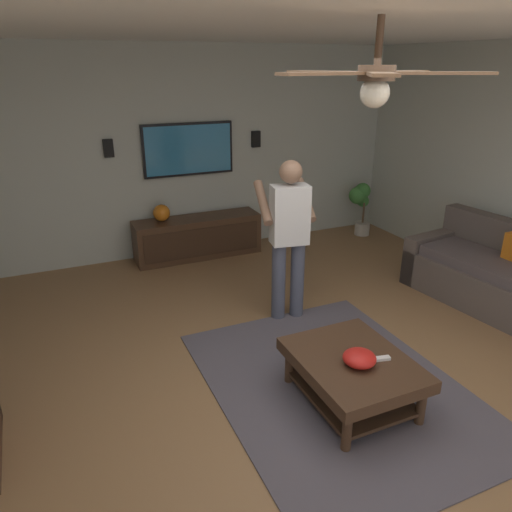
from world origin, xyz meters
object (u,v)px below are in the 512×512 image
object	(u,v)px
tv	(188,149)
ceiling_fan	(376,78)
bowl	(359,358)
wall_speaker_left	(256,139)
media_console	(198,237)
couch	(499,278)
vase_round	(162,213)
person_standing	(289,232)
coffee_table	(352,370)
remote_white	(380,359)
potted_plant_short	(361,201)
wall_speaker_right	(108,148)

from	to	relation	value
tv	ceiling_fan	bearing A→B (deg)	-1.53
bowl	wall_speaker_left	distance (m)	4.02
bowl	ceiling_fan	size ratio (longest dim) A/B	0.21
wall_speaker_left	media_console	bearing A→B (deg)	104.54
couch	tv	xyz separation A→B (m)	(2.95, 2.54, 1.10)
couch	vase_round	size ratio (longest dim) A/B	9.04
person_standing	wall_speaker_left	world-z (taller)	person_standing
coffee_table	tv	world-z (taller)	tv
media_console	remote_white	world-z (taller)	media_console
vase_round	ceiling_fan	bearing A→B (deg)	-174.67
tv	ceiling_fan	world-z (taller)	ceiling_fan
coffee_table	wall_speaker_left	xyz separation A→B (m)	(3.71, -0.84, 1.20)
media_console	bowl	world-z (taller)	media_console
ceiling_fan	bowl	bearing A→B (deg)	-47.55
potted_plant_short	remote_white	size ratio (longest dim) A/B	5.35
media_console	bowl	size ratio (longest dim) A/B	6.85
couch	potted_plant_short	size ratio (longest dim) A/B	2.48
vase_round	wall_speaker_left	xyz separation A→B (m)	(0.20, -1.44, 0.84)
couch	ceiling_fan	xyz separation A→B (m)	(-1.04, 2.65, 2.08)
wall_speaker_right	vase_round	bearing A→B (deg)	-110.07
media_console	potted_plant_short	world-z (taller)	potted_plant_short
tv	potted_plant_short	distance (m)	2.74
media_console	couch	bearing A→B (deg)	43.14
coffee_table	wall_speaker_left	size ratio (longest dim) A/B	4.55
couch	wall_speaker_right	xyz separation A→B (m)	(2.96, 3.55, 1.18)
coffee_table	ceiling_fan	distance (m)	2.14
wall_speaker_right	person_standing	bearing A→B (deg)	-149.28
vase_round	ceiling_fan	world-z (taller)	ceiling_fan
media_console	wall_speaker_left	world-z (taller)	wall_speaker_left
potted_plant_short	coffee_table	bearing A→B (deg)	143.98
coffee_table	person_standing	xyz separation A→B (m)	(1.45, -0.19, 0.64)
tv	wall_speaker_left	xyz separation A→B (m)	(0.01, -0.98, 0.07)
potted_plant_short	vase_round	xyz separation A→B (m)	(0.17, 3.02, 0.13)
potted_plant_short	media_console	bearing A→B (deg)	87.45
coffee_table	bowl	size ratio (longest dim) A/B	4.03
tv	potted_plant_short	size ratio (longest dim) A/B	1.52
coffee_table	wall_speaker_left	bearing A→B (deg)	-12.84
media_console	coffee_table	bearing A→B (deg)	2.23
coffee_table	remote_white	bearing A→B (deg)	-121.35
coffee_table	vase_round	size ratio (longest dim) A/B	4.55
couch	person_standing	size ratio (longest dim) A/B	1.21
couch	media_console	bearing A→B (deg)	-53.61
tv	wall_speaker_left	size ratio (longest dim) A/B	5.53
vase_round	wall_speaker_left	bearing A→B (deg)	-82.00
couch	wall_speaker_right	distance (m)	4.78
person_standing	potted_plant_short	distance (m)	2.95
tv	person_standing	world-z (taller)	tv
coffee_table	tv	xyz separation A→B (m)	(3.69, 0.13, 1.13)
tv	wall_speaker_right	world-z (taller)	tv
coffee_table	potted_plant_short	xyz separation A→B (m)	(3.34, -2.43, 0.23)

